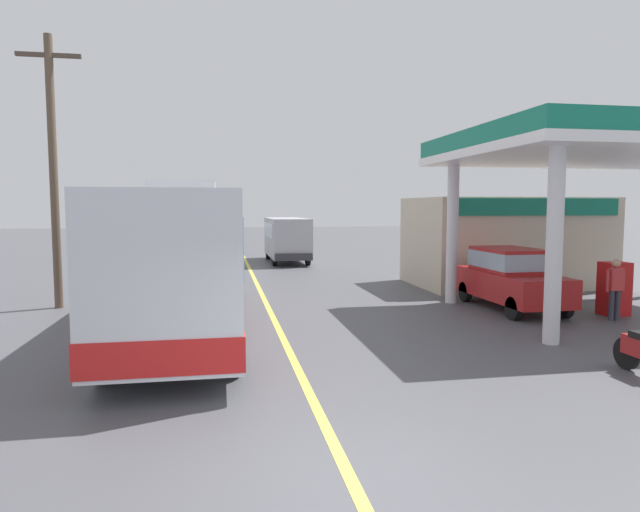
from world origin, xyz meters
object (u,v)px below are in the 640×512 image
(coach_bus_main, at_px, (183,261))
(car_trailing_behind_bus, at_px, (203,248))
(car_at_pump, at_px, (510,275))
(minibus_opposing_lane, at_px, (287,236))
(pedestrian_near_pump, at_px, (615,286))

(coach_bus_main, height_order, car_trailing_behind_bus, coach_bus_main)
(coach_bus_main, distance_m, car_at_pump, 9.54)
(coach_bus_main, height_order, car_at_pump, coach_bus_main)
(minibus_opposing_lane, distance_m, car_trailing_behind_bus, 4.97)
(minibus_opposing_lane, bearing_deg, pedestrian_near_pump, -68.86)
(coach_bus_main, distance_m, pedestrian_near_pump, 11.37)
(pedestrian_near_pump, bearing_deg, car_at_pump, 131.47)
(car_at_pump, bearing_deg, coach_bus_main, -172.75)
(coach_bus_main, height_order, minibus_opposing_lane, coach_bus_main)
(minibus_opposing_lane, xyz_separation_m, pedestrian_near_pump, (6.76, -17.49, -0.54))
(pedestrian_near_pump, bearing_deg, coach_bus_main, 175.38)
(minibus_opposing_lane, bearing_deg, car_trailing_behind_bus, -155.00)
(minibus_opposing_lane, distance_m, pedestrian_near_pump, 18.76)
(car_at_pump, height_order, minibus_opposing_lane, minibus_opposing_lane)
(pedestrian_near_pump, xyz_separation_m, car_trailing_behind_bus, (-11.25, 15.40, 0.08))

